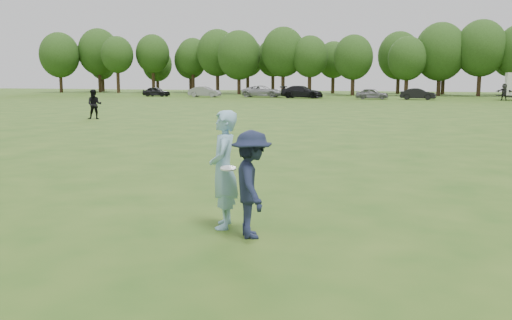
% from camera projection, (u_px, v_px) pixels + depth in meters
% --- Properties ---
extents(ground, '(200.00, 200.00, 0.00)m').
position_uv_depth(ground, '(262.00, 230.00, 9.36)').
color(ground, '#274E16').
rests_on(ground, ground).
extents(thrower, '(0.70, 0.87, 2.06)m').
position_uv_depth(thrower, '(224.00, 170.00, 9.42)').
color(thrower, '#86B6D0').
rests_on(thrower, ground).
extents(defender, '(1.11, 1.32, 1.78)m').
position_uv_depth(defender, '(252.00, 184.00, 8.86)').
color(defender, '#192039').
rests_on(defender, ground).
extents(player_far_a, '(1.13, 1.03, 1.88)m').
position_uv_depth(player_far_a, '(94.00, 104.00, 34.21)').
color(player_far_a, black).
rests_on(player_far_a, ground).
extents(player_far_d, '(1.89, 0.86, 1.97)m').
position_uv_depth(player_far_d, '(504.00, 92.00, 62.14)').
color(player_far_d, '#272727').
rests_on(player_far_d, ground).
extents(car_a, '(3.97, 1.77, 1.33)m').
position_uv_depth(car_a, '(156.00, 92.00, 75.83)').
color(car_a, black).
rests_on(car_a, ground).
extents(car_b, '(4.45, 1.85, 1.43)m').
position_uv_depth(car_b, '(205.00, 92.00, 73.20)').
color(car_b, gray).
rests_on(car_b, ground).
extents(car_c, '(5.69, 2.88, 1.54)m').
position_uv_depth(car_c, '(263.00, 91.00, 73.04)').
color(car_c, '#9D9DA1').
rests_on(car_c, ground).
extents(car_d, '(5.57, 2.55, 1.58)m').
position_uv_depth(car_d, '(302.00, 92.00, 69.73)').
color(car_d, black).
rests_on(car_d, ground).
extents(car_e, '(4.03, 1.84, 1.34)m').
position_uv_depth(car_e, '(372.00, 94.00, 65.98)').
color(car_e, slate).
rests_on(car_e, ground).
extents(car_f, '(4.18, 1.67, 1.35)m').
position_uv_depth(car_f, '(418.00, 94.00, 64.57)').
color(car_f, black).
rests_on(car_f, ground).
extents(disc_in_play, '(0.29, 0.28, 0.07)m').
position_uv_depth(disc_in_play, '(228.00, 168.00, 9.11)').
color(disc_in_play, white).
rests_on(disc_in_play, ground).
extents(treeline, '(130.35, 18.39, 11.74)m').
position_uv_depth(treeline, '(440.00, 53.00, 79.65)').
color(treeline, '#332114').
rests_on(treeline, ground).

